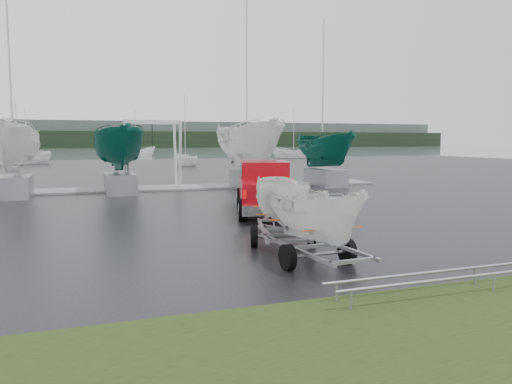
{
  "coord_description": "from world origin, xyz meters",
  "views": [
    {
      "loc": [
        -3.6,
        -17.14,
        2.96
      ],
      "look_at": [
        2.04,
        -1.39,
        1.2
      ],
      "focal_mm": 35.0,
      "sensor_mm": 36.0,
      "label": 1
    }
  ],
  "objects_px": {
    "trailer_hitched": "(283,162)",
    "trailer_parked": "(315,167)",
    "pickup_truck": "(265,186)",
    "boat_hoist": "(152,145)"
  },
  "relations": [
    {
      "from": "trailer_hitched",
      "to": "trailer_parked",
      "type": "bearing_deg",
      "value": -76.99
    },
    {
      "from": "pickup_truck",
      "to": "trailer_parked",
      "type": "distance_m",
      "value": 8.95
    },
    {
      "from": "trailer_hitched",
      "to": "trailer_parked",
      "type": "height_order",
      "value": "trailer_hitched"
    },
    {
      "from": "pickup_truck",
      "to": "boat_hoist",
      "type": "height_order",
      "value": "boat_hoist"
    },
    {
      "from": "pickup_truck",
      "to": "trailer_hitched",
      "type": "bearing_deg",
      "value": -90.0
    },
    {
      "from": "pickup_truck",
      "to": "boat_hoist",
      "type": "relative_size",
      "value": 1.58
    },
    {
      "from": "trailer_hitched",
      "to": "boat_hoist",
      "type": "xyz_separation_m",
      "value": [
        -1.11,
        17.39,
        0.32
      ]
    },
    {
      "from": "pickup_truck",
      "to": "boat_hoist",
      "type": "xyz_separation_m",
      "value": [
        -3.0,
        11.07,
        1.6
      ]
    },
    {
      "from": "pickup_truck",
      "to": "trailer_hitched",
      "type": "distance_m",
      "value": 6.72
    },
    {
      "from": "pickup_truck",
      "to": "trailer_parked",
      "type": "height_order",
      "value": "trailer_parked"
    }
  ]
}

